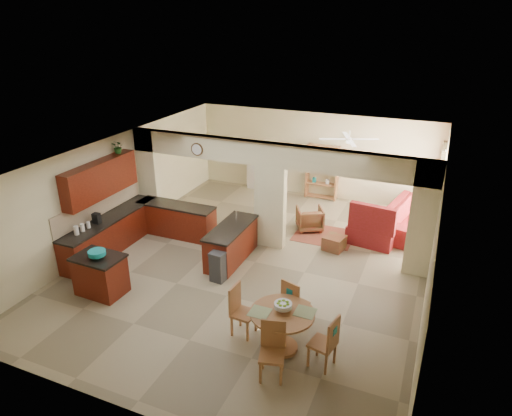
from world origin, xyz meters
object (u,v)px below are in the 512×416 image
at_px(sofa, 409,217).
at_px(dining_table, 282,325).
at_px(armchair, 310,219).
at_px(kitchen_island, 101,275).

bearing_deg(sofa, dining_table, 176.70).
relative_size(sofa, armchair, 3.75).
bearing_deg(armchair, sofa, 174.78).
bearing_deg(sofa, armchair, 123.87).
xyz_separation_m(dining_table, sofa, (1.62, 6.15, -0.13)).
distance_m(kitchen_island, sofa, 8.38).
distance_m(kitchen_island, armchair, 5.89).
bearing_deg(dining_table, kitchen_island, 177.46).
distance_m(dining_table, sofa, 6.36).
distance_m(dining_table, armchair, 5.17).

